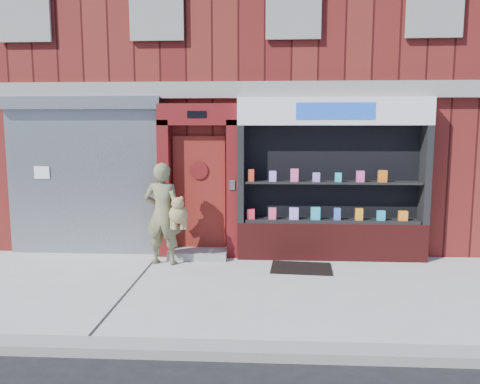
{
  "coord_description": "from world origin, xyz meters",
  "views": [
    {
      "loc": [
        0.52,
        -6.89,
        2.42
      ],
      "look_at": [
        0.09,
        1.0,
        1.36
      ],
      "focal_mm": 35.0,
      "sensor_mm": 36.0,
      "label": 1
    }
  ],
  "objects": [
    {
      "name": "pharmacy_bay",
      "position": [
        1.75,
        1.81,
        1.37
      ],
      "size": [
        3.5,
        0.41,
        3.0
      ],
      "color": "#501413",
      "rests_on": "ground"
    },
    {
      "name": "building",
      "position": [
        -0.0,
        5.99,
        4.0
      ],
      "size": [
        12.0,
        8.16,
        8.0
      ],
      "color": "#551513",
      "rests_on": "ground"
    },
    {
      "name": "red_door_bay",
      "position": [
        -0.75,
        1.86,
        1.46
      ],
      "size": [
        1.52,
        0.58,
        2.9
      ],
      "color": "#590F11",
      "rests_on": "ground"
    },
    {
      "name": "doormat",
      "position": [
        1.15,
        1.11,
        0.01
      ],
      "size": [
        1.1,
        0.81,
        0.03
      ],
      "primitive_type": "cube",
      "rotation": [
        0.0,
        0.0,
        -0.08
      ],
      "color": "black",
      "rests_on": "ground"
    },
    {
      "name": "ground",
      "position": [
        0.0,
        0.0,
        0.0
      ],
      "size": [
        80.0,
        80.0,
        0.0
      ],
      "primitive_type": "plane",
      "color": "#9E9E99",
      "rests_on": "ground"
    },
    {
      "name": "curb",
      "position": [
        0.0,
        -2.15,
        0.06
      ],
      "size": [
        60.0,
        0.3,
        0.12
      ],
      "primitive_type": "cube",
      "color": "gray",
      "rests_on": "ground"
    },
    {
      "name": "shutter_bay",
      "position": [
        -3.0,
        1.93,
        1.72
      ],
      "size": [
        3.1,
        0.3,
        3.04
      ],
      "color": "gray",
      "rests_on": "ground"
    },
    {
      "name": "woman",
      "position": [
        -1.29,
        1.27,
        0.93
      ],
      "size": [
        0.84,
        0.6,
        1.84
      ],
      "color": "#686945",
      "rests_on": "ground"
    }
  ]
}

